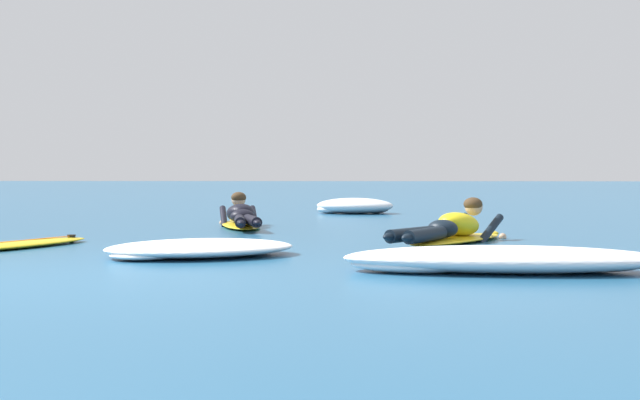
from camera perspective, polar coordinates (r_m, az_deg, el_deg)
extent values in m
plane|color=#235B84|center=(16.58, -5.39, -0.92)|extent=(120.00, 120.00, 0.00)
ellipsoid|color=yellow|center=(10.10, 8.67, -2.48)|extent=(1.47, 2.03, 0.07)
ellipsoid|color=yellow|center=(10.99, 10.81, -2.09)|extent=(0.26, 0.26, 0.06)
ellipsoid|color=yellow|center=(10.14, 8.80, -1.53)|extent=(0.70, 0.81, 0.35)
ellipsoid|color=black|center=(9.77, 7.80, -1.82)|extent=(0.43, 0.41, 0.20)
cylinder|color=black|center=(9.30, 5.83, -2.18)|extent=(0.58, 0.77, 0.14)
ellipsoid|color=black|center=(8.95, 4.46, -2.34)|extent=(0.20, 0.24, 0.08)
cylinder|color=black|center=(9.23, 6.72, -2.22)|extent=(0.50, 0.81, 0.14)
ellipsoid|color=black|center=(8.85, 5.63, -2.39)|extent=(0.20, 0.24, 0.08)
cylinder|color=black|center=(10.59, 8.59, -1.82)|extent=(0.39, 0.59, 0.36)
sphere|color=tan|center=(10.96, 9.47, -2.23)|extent=(0.09, 0.09, 0.09)
cylinder|color=black|center=(10.39, 10.74, -1.90)|extent=(0.39, 0.59, 0.36)
sphere|color=tan|center=(10.75, 11.53, -2.32)|extent=(0.09, 0.09, 0.09)
sphere|color=tan|center=(10.50, 9.74, -0.42)|extent=(0.21, 0.21, 0.21)
ellipsoid|color=#47331E|center=(10.48, 9.69, -0.26)|extent=(0.29, 0.28, 0.16)
ellipsoid|color=yellow|center=(12.75, -5.05, -1.58)|extent=(0.95, 2.11, 0.07)
ellipsoid|color=yellow|center=(13.72, -5.35, -1.30)|extent=(0.23, 0.24, 0.06)
ellipsoid|color=black|center=(12.79, -5.07, -0.83)|extent=(0.53, 0.73, 0.34)
ellipsoid|color=black|center=(12.41, -4.94, -1.05)|extent=(0.39, 0.35, 0.20)
cylinder|color=black|center=(11.83, -5.11, -1.33)|extent=(0.27, 0.86, 0.14)
ellipsoid|color=black|center=(11.41, -5.07, -1.45)|extent=(0.15, 0.24, 0.08)
cylinder|color=black|center=(11.84, -4.34, -1.33)|extent=(0.37, 0.85, 0.14)
ellipsoid|color=black|center=(11.43, -4.03, -1.44)|extent=(0.15, 0.24, 0.08)
cylinder|color=black|center=(13.14, -6.14, -1.11)|extent=(0.21, 0.59, 0.33)
sphere|color=tan|center=(13.52, -6.23, -1.45)|extent=(0.09, 0.09, 0.09)
cylinder|color=black|center=(13.15, -4.22, -1.10)|extent=(0.21, 0.59, 0.33)
sphere|color=tan|center=(13.51, -4.36, -1.45)|extent=(0.09, 0.09, 0.09)
sphere|color=tan|center=(13.17, -5.20, 0.04)|extent=(0.21, 0.21, 0.21)
ellipsoid|color=#47331E|center=(13.14, -5.19, 0.17)|extent=(0.26, 0.24, 0.16)
ellipsoid|color=yellow|center=(9.75, -18.95, -2.71)|extent=(1.28, 2.13, 0.07)
cube|color=orange|center=(9.74, -18.95, -2.49)|extent=(0.73, 1.66, 0.01)
cone|color=black|center=(10.38, -15.51, -2.58)|extent=(0.13, 0.13, 0.16)
ellipsoid|color=white|center=(8.40, -7.61, -3.03)|extent=(2.08, 1.77, 0.16)
ellipsoid|color=white|center=(8.68, -5.03, -3.02)|extent=(0.75, 0.70, 0.11)
ellipsoid|color=white|center=(8.18, -11.04, -3.43)|extent=(0.83, 0.81, 0.09)
ellipsoid|color=white|center=(16.90, 2.23, -0.37)|extent=(1.67, 1.40, 0.29)
ellipsoid|color=white|center=(16.98, 3.56, -0.51)|extent=(0.61, 0.63, 0.21)
ellipsoid|color=white|center=(16.92, 0.70, -0.59)|extent=(0.71, 0.72, 0.16)
ellipsoid|color=white|center=(7.15, 11.67, -3.70)|extent=(2.55, 0.88, 0.21)
ellipsoid|color=white|center=(7.37, 16.46, -3.81)|extent=(1.00, 0.72, 0.15)
ellipsoid|color=white|center=(7.02, 5.57, -4.15)|extent=(0.98, 0.59, 0.11)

